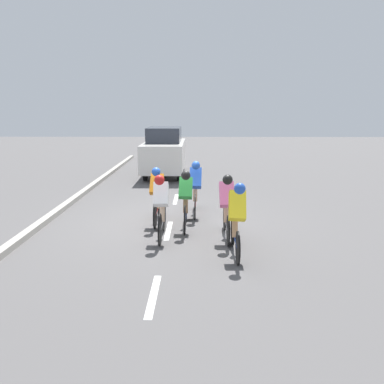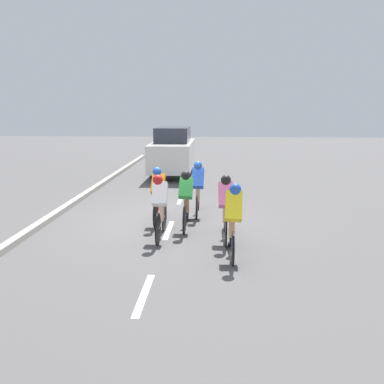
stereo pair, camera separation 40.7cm
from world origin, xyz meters
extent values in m
plane|color=#565454|center=(0.00, 0.00, 0.00)|extent=(60.00, 60.00, 0.00)
cube|color=white|center=(0.00, 3.82, 0.00)|extent=(0.12, 1.40, 0.01)
cube|color=white|center=(0.00, 0.62, 0.00)|extent=(0.12, 1.40, 0.01)
cube|color=white|center=(0.00, -2.58, 0.00)|extent=(0.12, 1.40, 0.01)
cube|color=#A8A399|center=(3.20, 0.62, 0.07)|extent=(0.20, 27.29, 0.14)
cylinder|color=black|center=(0.10, 0.60, 0.35)|extent=(0.03, 0.70, 0.70)
cylinder|color=black|center=(0.10, 1.62, 0.35)|extent=(0.03, 0.70, 0.70)
cylinder|color=#B7B7BC|center=(0.10, 1.11, 0.35)|extent=(0.04, 1.02, 0.04)
cylinder|color=#B7B7BC|center=(0.10, 0.93, 0.56)|extent=(0.04, 0.04, 0.42)
cylinder|color=green|center=(0.10, 1.06, 0.45)|extent=(0.07, 0.07, 0.16)
cylinder|color=beige|center=(0.10, 1.04, 0.53)|extent=(0.12, 0.23, 0.36)
cube|color=white|center=(0.11, 1.21, 1.03)|extent=(0.33, 0.46, 0.55)
sphere|color=red|center=(0.11, 1.43, 1.39)|extent=(0.22, 0.22, 0.22)
cylinder|color=black|center=(-1.34, 0.57, 0.33)|extent=(0.03, 0.66, 0.66)
cylinder|color=black|center=(-1.34, 1.61, 0.33)|extent=(0.03, 0.66, 0.66)
cylinder|color=#B7B7BC|center=(-1.34, 1.09, 0.33)|extent=(0.04, 1.04, 0.04)
cylinder|color=#B7B7BC|center=(-1.34, 0.91, 0.54)|extent=(0.04, 0.04, 0.42)
cylinder|color=white|center=(-1.34, 1.04, 0.43)|extent=(0.07, 0.07, 0.16)
cylinder|color=#DBAD84|center=(-1.34, 1.01, 0.51)|extent=(0.12, 0.23, 0.36)
cube|color=pink|center=(-1.34, 1.19, 1.02)|extent=(0.34, 0.48, 0.57)
sphere|color=black|center=(-1.33, 1.41, 1.39)|extent=(0.22, 0.22, 0.22)
cylinder|color=black|center=(-0.63, -1.38, 0.33)|extent=(0.03, 0.66, 0.66)
cylinder|color=black|center=(-0.63, -0.36, 0.33)|extent=(0.03, 0.66, 0.66)
cylinder|color=red|center=(-0.63, -0.87, 0.33)|extent=(0.04, 1.01, 0.04)
cylinder|color=red|center=(-0.63, -1.05, 0.54)|extent=(0.04, 0.04, 0.42)
cylinder|color=yellow|center=(-0.63, -0.92, 0.43)|extent=(0.07, 0.07, 0.16)
cylinder|color=#DBAD84|center=(-0.63, -0.95, 0.51)|extent=(0.12, 0.23, 0.36)
cube|color=blue|center=(-0.64, -0.77, 1.03)|extent=(0.34, 0.48, 0.58)
sphere|color=blue|center=(-0.65, -0.55, 1.40)|extent=(0.23, 0.23, 0.23)
cylinder|color=black|center=(0.33, -0.57, 0.34)|extent=(0.03, 0.68, 0.68)
cylinder|color=black|center=(0.33, 0.46, 0.34)|extent=(0.03, 0.68, 0.68)
cylinder|color=red|center=(0.33, -0.05, 0.34)|extent=(0.04, 1.03, 0.04)
cylinder|color=red|center=(0.33, -0.23, 0.55)|extent=(0.04, 0.04, 0.42)
cylinder|color=yellow|center=(0.33, -0.10, 0.44)|extent=(0.07, 0.07, 0.16)
cylinder|color=beige|center=(0.33, -0.13, 0.52)|extent=(0.12, 0.23, 0.36)
cube|color=orange|center=(0.32, 0.05, 1.02)|extent=(0.35, 0.46, 0.55)
sphere|color=blue|center=(0.31, 0.27, 1.37)|extent=(0.22, 0.22, 0.22)
cylinder|color=black|center=(-0.40, -0.13, 0.34)|extent=(0.03, 0.68, 0.68)
cylinder|color=black|center=(-0.40, 0.89, 0.34)|extent=(0.03, 0.68, 0.68)
cylinder|color=navy|center=(-0.40, 0.38, 0.34)|extent=(0.04, 1.02, 0.04)
cylinder|color=navy|center=(-0.40, 0.20, 0.55)|extent=(0.04, 0.04, 0.42)
cylinder|color=green|center=(-0.40, 0.33, 0.44)|extent=(0.07, 0.07, 0.16)
cylinder|color=#9E704C|center=(-0.40, 0.30, 0.52)|extent=(0.12, 0.23, 0.36)
cube|color=green|center=(-0.41, 0.48, 1.01)|extent=(0.34, 0.45, 0.54)
sphere|color=black|center=(-0.42, 0.70, 1.36)|extent=(0.22, 0.22, 0.22)
cylinder|color=black|center=(-1.45, 1.56, 0.32)|extent=(0.03, 0.64, 0.64)
cylinder|color=black|center=(-1.45, 2.60, 0.32)|extent=(0.03, 0.64, 0.64)
cylinder|color=navy|center=(-1.45, 2.08, 0.32)|extent=(0.04, 1.04, 0.04)
cylinder|color=navy|center=(-1.45, 1.90, 0.53)|extent=(0.04, 0.04, 0.42)
cylinder|color=white|center=(-1.45, 2.03, 0.42)|extent=(0.07, 0.07, 0.16)
cylinder|color=tan|center=(-1.45, 2.00, 0.50)|extent=(0.12, 0.23, 0.36)
cube|color=yellow|center=(-1.46, 2.18, 1.03)|extent=(0.35, 0.49, 0.60)
sphere|color=blue|center=(-1.47, 2.40, 1.41)|extent=(0.22, 0.22, 0.22)
cylinder|color=black|center=(0.06, -5.77, 0.32)|extent=(0.14, 0.64, 0.64)
cylinder|color=black|center=(1.42, -5.77, 0.32)|extent=(0.14, 0.64, 0.64)
cylinder|color=black|center=(0.06, -8.27, 0.32)|extent=(0.14, 0.64, 0.64)
cylinder|color=black|center=(1.42, -8.27, 0.32)|extent=(0.14, 0.64, 0.64)
cube|color=silver|center=(0.74, -7.02, 0.89)|extent=(1.70, 4.04, 1.13)
cube|color=#2D333D|center=(0.74, -7.22, 1.76)|extent=(1.39, 2.22, 0.62)
camera|label=1|loc=(-0.67, 9.18, 2.86)|focal=35.00mm
camera|label=2|loc=(-1.08, 9.16, 2.86)|focal=35.00mm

